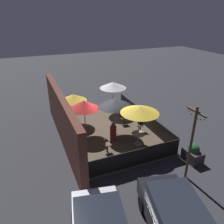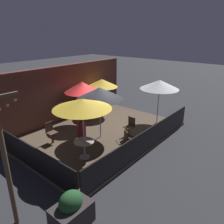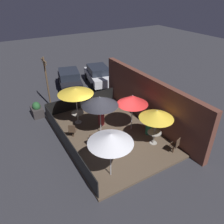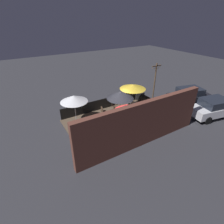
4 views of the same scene
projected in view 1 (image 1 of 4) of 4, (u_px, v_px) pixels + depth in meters
The scene contains 21 objects.
ground_plane at pixel (109, 132), 14.39m from camera, with size 60.00×60.00×0.00m, color #2D2D33.
patio_deck at pixel (109, 132), 14.37m from camera, with size 7.71×5.34×0.12m.
building_wall at pixel (62, 119), 12.73m from camera, with size 9.31×0.36×3.11m.
fence_front at pixel (144, 118), 15.05m from camera, with size 7.51×0.05×0.95m.
fence_side_left at pixel (136, 158), 10.95m from camera, with size 0.05×5.14×0.95m.
patio_umbrella_0 at pixel (140, 110), 12.02m from camera, with size 2.17×2.17×2.40m.
patio_umbrella_1 at pixel (73, 98), 14.67m from camera, with size 1.84×1.84×2.10m.
patio_umbrella_2 at pixel (84, 105), 13.20m from camera, with size 1.83×1.83×2.28m.
patio_umbrella_3 at pixel (113, 85), 16.38m from camera, with size 2.00×2.00×2.35m.
patio_umbrella_4 at pixel (115, 102), 13.25m from camera, with size 2.08×2.08×2.39m.
dining_table_0 at pixel (138, 136), 12.71m from camera, with size 0.78×0.78×0.71m.
dining_table_1 at pixel (74, 115), 15.21m from camera, with size 0.76×0.76×0.75m.
patio_chair_0 at pixel (123, 117), 15.08m from camera, with size 0.44×0.44×0.93m.
patio_chair_1 at pixel (106, 144), 11.97m from camera, with size 0.41×0.41×0.95m.
patio_chair_2 at pixel (65, 110), 16.10m from camera, with size 0.51×0.51×0.95m.
patio_chair_3 at pixel (140, 124), 14.17m from camera, with size 0.55×0.55×0.90m.
patron_0 at pixel (113, 132), 13.13m from camera, with size 0.49×0.49×1.17m.
patron_1 at pixel (73, 120), 14.38m from camera, with size 0.45×0.45×1.34m.
planter_box at pixel (193, 153), 11.52m from camera, with size 1.02×0.71×1.04m.
light_post at pixel (192, 140), 9.68m from camera, with size 1.10×0.12×3.70m.
parked_car_0 at pixel (175, 218), 7.46m from camera, with size 4.17×2.59×1.62m.
Camera 1 is at (-11.63, 4.56, 7.27)m, focal length 35.00 mm.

